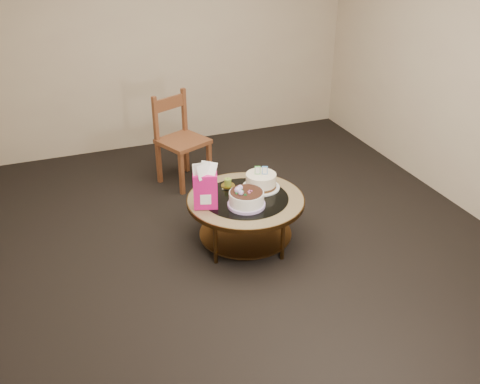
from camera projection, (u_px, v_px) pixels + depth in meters
name	position (u px, v px, depth m)	size (l,w,h in m)	color
ground	(245.00, 242.00, 4.81)	(5.00, 5.00, 0.00)	black
room_walls	(246.00, 74.00, 4.08)	(4.52, 5.02, 2.61)	#BCAB8E
coffee_table	(246.00, 206.00, 4.63)	(1.02, 1.02, 0.46)	#543618
decorated_cake	(246.00, 199.00, 4.44)	(0.32, 0.32, 0.18)	#B99BDB
cream_cake	(261.00, 181.00, 4.72)	(0.34, 0.34, 0.21)	white
gift_bag	(205.00, 186.00, 4.36)	(0.22, 0.18, 0.39)	#DF147E
pillar_candle	(228.00, 184.00, 4.75)	(0.14, 0.14, 0.09)	#D4B357
dining_chair	(180.00, 139.00, 5.64)	(0.59, 0.59, 0.97)	brown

